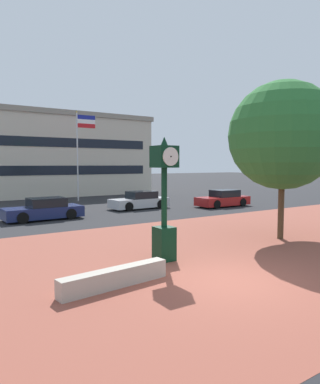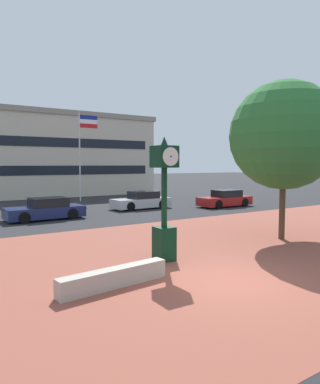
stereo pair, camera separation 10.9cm
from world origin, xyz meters
TOP-DOWN VIEW (x-y plane):
  - ground_plane at (0.00, 0.00)m, footprint 200.00×200.00m
  - plaza_brick_paving at (0.00, 2.82)m, footprint 44.00×13.63m
  - planter_wall at (-2.95, 1.28)m, footprint 3.22×0.75m
  - street_clock at (-0.39, 2.74)m, footprint 0.73×0.84m
  - plaza_tree at (6.08, 2.96)m, footprint 4.99×4.64m
  - car_street_mid at (6.14, 15.43)m, footprint 4.38×1.88m
  - car_street_far at (-1.21, 14.09)m, footprint 4.49×2.01m
  - car_street_distant at (12.21, 13.04)m, footprint 4.34×1.87m
  - flagpole_primary at (4.62, 23.23)m, footprint 1.78×0.14m
  - civic_building at (3.23, 34.01)m, footprint 23.07×14.16m

SIDE VIEW (x-z plane):
  - ground_plane at x=0.00m, z-range 0.00..0.00m
  - plaza_brick_paving at x=0.00m, z-range 0.00..0.01m
  - planter_wall at x=-2.95m, z-range 0.00..0.50m
  - car_street_mid at x=6.14m, z-range -0.07..1.21m
  - car_street_distant at x=12.21m, z-range -0.07..1.21m
  - car_street_far at x=-1.21m, z-range -0.07..1.21m
  - street_clock at x=-0.39m, z-range -0.05..4.11m
  - civic_building at x=3.23m, z-range 0.01..8.56m
  - plaza_tree at x=6.08m, z-range 0.98..7.78m
  - flagpole_primary at x=4.62m, z-range 0.89..8.78m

